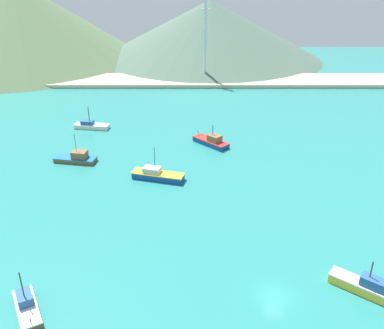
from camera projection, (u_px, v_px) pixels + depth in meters
ground at (249, 186)px, 81.75m from camera, size 260.00×280.00×0.50m
fishing_boat_0 at (28, 307)px, 51.96m from camera, size 5.60×7.53×6.16m
fishing_boat_2 at (368, 287)px, 54.84m from camera, size 8.39×7.18×5.16m
fishing_boat_4 at (93, 125)px, 108.45m from camera, size 9.22×3.94×5.71m
fishing_boat_5 at (159, 175)px, 83.43m from camera, size 10.68×5.45×6.76m
fishing_boat_6 at (78, 158)px, 90.58m from camera, size 9.31×4.57×6.44m
fishing_boat_8 at (213, 141)px, 98.56m from camera, size 8.64×8.73×5.02m
beach_strip at (224, 81)px, 148.40m from camera, size 247.00×16.06×1.20m
hill_west at (19, 20)px, 173.65m from camera, size 102.13×102.13×32.65m
hill_central at (211, 30)px, 178.69m from camera, size 95.73×95.73×23.81m
radio_tower at (207, 38)px, 141.28m from camera, size 2.98×2.38×29.80m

